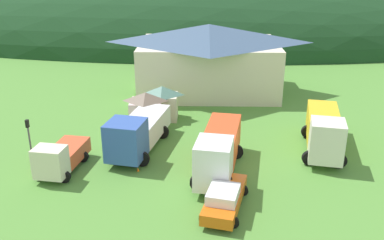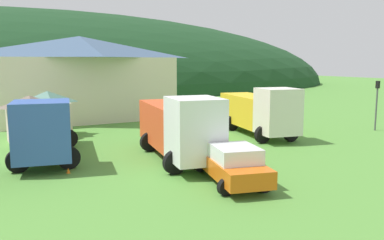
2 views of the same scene
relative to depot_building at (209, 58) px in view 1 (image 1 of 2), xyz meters
name	(u,v)px [view 1 (image 1 of 2)]	position (x,y,z in m)	size (l,w,h in m)	color
ground_plane	(230,167)	(1.32, -17.95, -3.79)	(200.00, 200.00, 0.00)	#518C38
forested_hill_backdrop	(212,29)	(1.32, 41.67, -3.79)	(129.88, 60.00, 28.33)	#193D1E
depot_building	(209,58)	(0.00, 0.00, 0.00)	(15.71, 10.83, 7.36)	beige
play_shed_cream	(162,102)	(-4.32, -8.50, -2.18)	(2.94, 2.46, 3.13)	beige
play_shed_pink	(146,108)	(-5.65, -9.89, -2.26)	(2.93, 2.67, 2.98)	beige
light_truck_cream	(60,157)	(-10.51, -18.98, -2.63)	(2.96, 5.31, 2.45)	beige
box_truck_blue	(137,132)	(-5.62, -15.48, -2.16)	(4.33, 8.72, 3.30)	#3356AD
heavy_rig_white	(219,150)	(0.44, -18.97, -1.98)	(3.85, 8.61, 3.49)	white
heavy_rig_striped	(324,130)	(8.57, -15.22, -2.04)	(4.10, 8.51, 3.45)	silver
service_pickup_orange	(225,198)	(0.65, -23.50, -2.97)	(3.10, 5.52, 1.66)	#DA6013
traffic_light_west	(29,138)	(-12.74, -18.33, -1.53)	(0.20, 0.32, 3.64)	#4C4C51
traffic_cone_near_pickup	(138,171)	(-5.18, -18.76, -3.79)	(0.36, 0.36, 0.52)	orange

